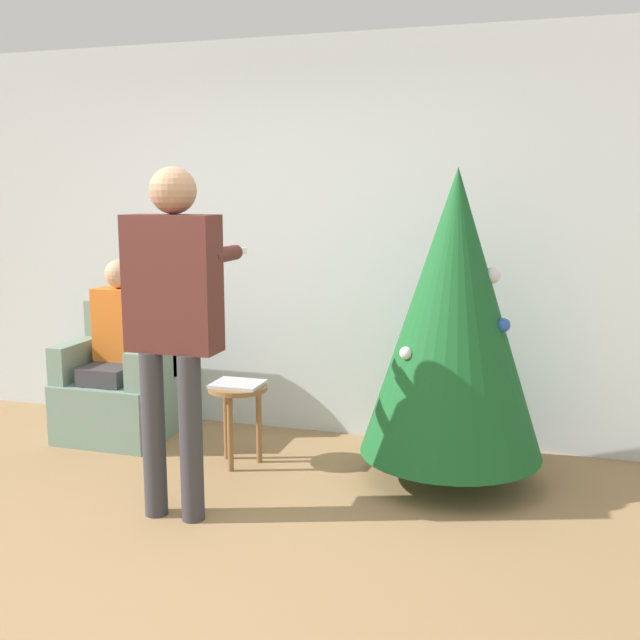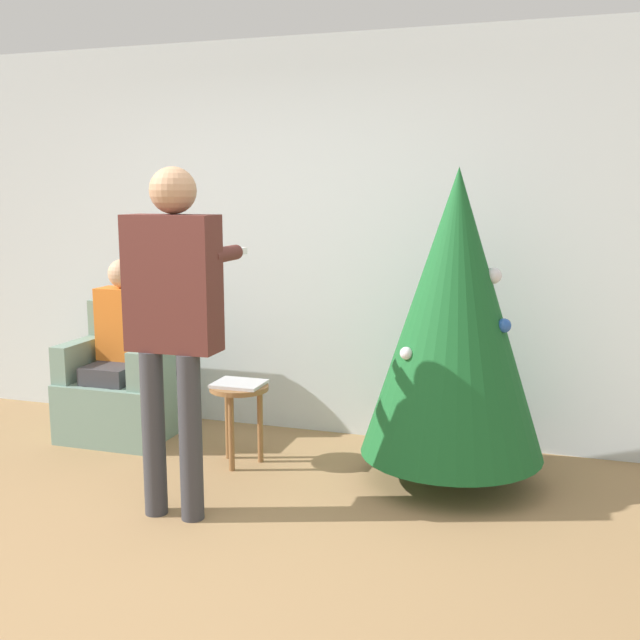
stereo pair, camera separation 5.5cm
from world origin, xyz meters
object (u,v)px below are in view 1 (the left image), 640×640
object	(u,v)px
christmas_tree	(454,314)
armchair	(121,389)
person_seated	(117,342)
side_stool	(238,400)
person_standing	(173,307)

from	to	relation	value
christmas_tree	armchair	xyz separation A→B (m)	(-2.29, 0.16, -0.66)
person_seated	side_stool	world-z (taller)	person_seated
armchair	side_stool	xyz separation A→B (m)	(1.00, -0.28, 0.07)
christmas_tree	person_standing	xyz separation A→B (m)	(-1.31, -0.87, 0.11)
christmas_tree	side_stool	world-z (taller)	christmas_tree
christmas_tree	person_seated	xyz separation A→B (m)	(-2.29, 0.14, -0.33)
armchair	person_standing	world-z (taller)	person_standing
person_seated	person_standing	bearing A→B (deg)	-45.80
person_seated	person_standing	world-z (taller)	person_standing
side_stool	person_standing	bearing A→B (deg)	-91.44
person_standing	side_stool	world-z (taller)	person_standing
side_stool	armchair	bearing A→B (deg)	164.49
person_seated	person_standing	distance (m)	1.47
person_seated	person_standing	size ratio (longest dim) A/B	0.68
christmas_tree	person_seated	distance (m)	2.32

